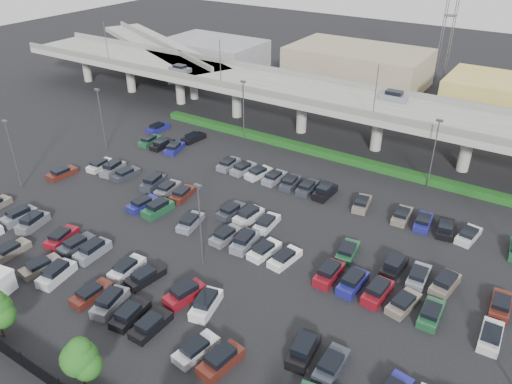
% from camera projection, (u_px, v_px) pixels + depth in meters
% --- Properties ---
extents(ground, '(280.00, 280.00, 0.00)m').
position_uv_depth(ground, '(243.00, 231.00, 62.14)').
color(ground, black).
extents(overpass, '(150.00, 13.00, 15.80)m').
position_uv_depth(overpass, '(350.00, 104.00, 82.15)').
color(overpass, gray).
rests_on(overpass, ground).
extents(on_ramp, '(50.93, 30.13, 8.80)m').
position_uv_depth(on_ramp, '(160.00, 49.00, 114.70)').
color(on_ramp, gray).
rests_on(on_ramp, ground).
extents(hedge, '(66.00, 1.60, 1.10)m').
position_uv_depth(hedge, '(330.00, 155.00, 80.13)').
color(hedge, '#113B13').
rests_on(hedge, ground).
extents(fence, '(70.00, 0.10, 2.00)m').
position_uv_depth(fence, '(52.00, 382.00, 41.26)').
color(fence, black).
rests_on(fence, ground).
extents(tree_row, '(65.07, 3.66, 5.94)m').
position_uv_depth(tree_row, '(67.00, 352.00, 40.69)').
color(tree_row, '#332316').
rests_on(tree_row, ground).
extents(parked_cars, '(62.91, 41.63, 1.67)m').
position_uv_depth(parked_cars, '(230.00, 243.00, 58.86)').
color(parked_cars, slate).
rests_on(parked_cars, ground).
extents(light_poles, '(66.90, 48.38, 10.30)m').
position_uv_depth(light_poles, '(224.00, 172.00, 62.45)').
color(light_poles, '#515056').
rests_on(light_poles, ground).
extents(distant_buildings, '(138.00, 24.00, 9.00)m').
position_uv_depth(distant_buildings, '(467.00, 88.00, 99.62)').
color(distant_buildings, gray).
rests_on(distant_buildings, ground).
extents(comm_tower, '(2.40, 2.40, 30.00)m').
position_uv_depth(comm_tower, '(451.00, 13.00, 106.58)').
color(comm_tower, '#515056').
rests_on(comm_tower, ground).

